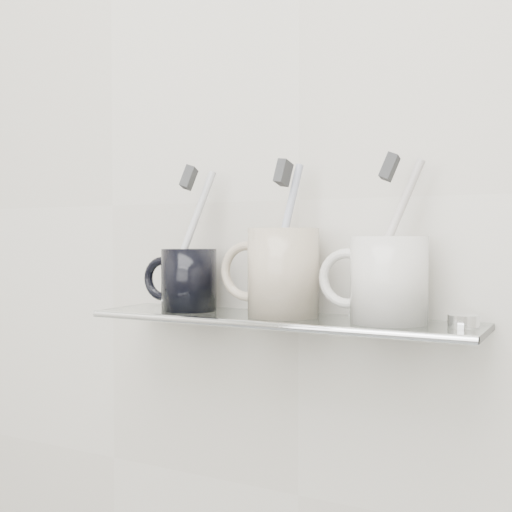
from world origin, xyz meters
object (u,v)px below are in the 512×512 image
Objects in this scene: mug_left at (189,280)px; mug_right at (389,280)px; mug_center at (283,272)px; shelf_glass at (278,320)px.

mug_left is 0.83× the size of mug_right.
mug_right is at bearing -24.98° from mug_center.
shelf_glass is at bearing -153.93° from mug_right.
mug_left is at bearing 155.02° from mug_center.
shelf_glass is 4.96× the size of mug_right.
mug_center is at bearing 6.89° from mug_left.
shelf_glass is 0.15m from mug_left.
mug_center reaches higher than mug_right.
shelf_glass is at bearing -155.28° from mug_center.
shelf_glass is 5.95× the size of mug_left.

